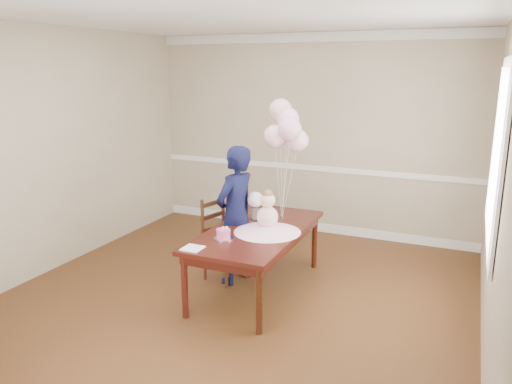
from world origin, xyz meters
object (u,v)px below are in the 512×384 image
(birthday_cake, at_px, (223,234))
(dining_table_top, at_px, (257,231))
(woman, at_px, (236,215))
(dining_chair_seat, at_px, (225,245))

(birthday_cake, bearing_deg, dining_table_top, 66.25)
(woman, bearing_deg, dining_table_top, 81.25)
(dining_table_top, distance_m, woman, 0.34)
(dining_chair_seat, height_order, woman, woman)
(dining_table_top, xyz_separation_m, birthday_cake, (-0.17, -0.40, 0.07))
(dining_table_top, bearing_deg, dining_chair_seat, 165.32)
(birthday_cake, bearing_deg, dining_chair_seat, 115.75)
(dining_table_top, bearing_deg, woman, 157.69)
(dining_chair_seat, bearing_deg, woman, 21.74)
(dining_table_top, relative_size, woman, 1.19)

